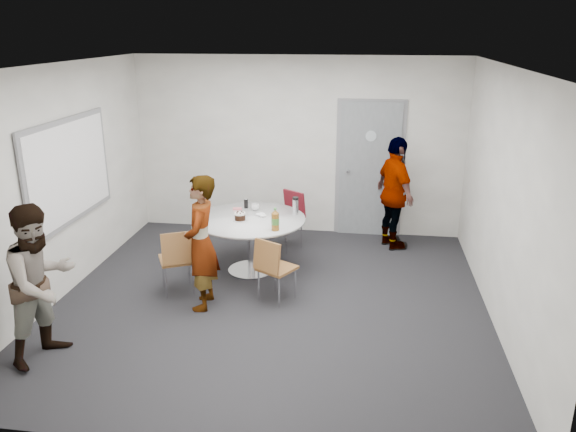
# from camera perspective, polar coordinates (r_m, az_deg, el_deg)

# --- Properties ---
(floor) EXTENTS (5.00, 5.00, 0.00)m
(floor) POSITION_cam_1_polar(r_m,az_deg,el_deg) (6.72, -1.75, -8.62)
(floor) COLOR black
(floor) RESTS_ON ground
(ceiling) EXTENTS (5.00, 5.00, 0.00)m
(ceiling) POSITION_cam_1_polar(r_m,az_deg,el_deg) (5.99, -2.01, 15.00)
(ceiling) COLOR silver
(ceiling) RESTS_ON wall_back
(wall_back) EXTENTS (5.00, 0.00, 5.00)m
(wall_back) POSITION_cam_1_polar(r_m,az_deg,el_deg) (8.62, 0.99, 7.08)
(wall_back) COLOR beige
(wall_back) RESTS_ON floor
(wall_left) EXTENTS (0.00, 5.00, 5.00)m
(wall_left) POSITION_cam_1_polar(r_m,az_deg,el_deg) (7.08, -22.26, 3.10)
(wall_left) COLOR beige
(wall_left) RESTS_ON floor
(wall_right) EXTENTS (0.00, 5.00, 5.00)m
(wall_right) POSITION_cam_1_polar(r_m,az_deg,el_deg) (6.31, 21.13, 1.44)
(wall_right) COLOR beige
(wall_right) RESTS_ON floor
(wall_front) EXTENTS (5.00, 0.00, 5.00)m
(wall_front) POSITION_cam_1_polar(r_m,az_deg,el_deg) (3.94, -8.14, -7.61)
(wall_front) COLOR beige
(wall_front) RESTS_ON floor
(door) EXTENTS (1.02, 0.17, 2.12)m
(door) POSITION_cam_1_polar(r_m,az_deg,el_deg) (8.62, 8.26, 4.67)
(door) COLOR slate
(door) RESTS_ON wall_back
(whiteboard) EXTENTS (0.04, 1.90, 1.25)m
(whiteboard) POSITION_cam_1_polar(r_m,az_deg,el_deg) (7.21, -21.31, 4.29)
(whiteboard) COLOR gray
(whiteboard) RESTS_ON wall_left
(table) EXTENTS (1.43, 1.43, 1.03)m
(table) POSITION_cam_1_polar(r_m,az_deg,el_deg) (7.27, -3.70, -0.99)
(table) COLOR silver
(table) RESTS_ON floor
(chair_near_left) EXTENTS (0.53, 0.55, 0.82)m
(chair_near_left) POSITION_cam_1_polar(r_m,az_deg,el_deg) (6.81, -11.19, -3.99)
(chair_near_left) COLOR brown
(chair_near_left) RESTS_ON floor
(chair_near_right) EXTENTS (0.52, 0.54, 0.79)m
(chair_near_right) POSITION_cam_1_polar(r_m,az_deg,el_deg) (6.50, -1.58, -4.95)
(chair_near_right) COLOR brown
(chair_near_right) RESTS_ON floor
(chair_far) EXTENTS (0.56, 0.58, 0.84)m
(chair_far) POSITION_cam_1_polar(r_m,az_deg,el_deg) (8.13, 0.16, 0.20)
(chair_far) COLOR maroon
(chair_far) RESTS_ON floor
(person_main) EXTENTS (0.42, 0.60, 1.56)m
(person_main) POSITION_cam_1_polar(r_m,az_deg,el_deg) (6.37, -8.83, -2.73)
(person_main) COLOR #A5C6EA
(person_main) RESTS_ON floor
(person_left) EXTENTS (0.82, 0.92, 1.57)m
(person_left) POSITION_cam_1_polar(r_m,az_deg,el_deg) (5.83, -23.77, -6.26)
(person_left) COLOR white
(person_left) RESTS_ON floor
(person_right) EXTENTS (0.77, 1.04, 1.64)m
(person_right) POSITION_cam_1_polar(r_m,az_deg,el_deg) (8.17, 10.81, 2.24)
(person_right) COLOR black
(person_right) RESTS_ON floor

